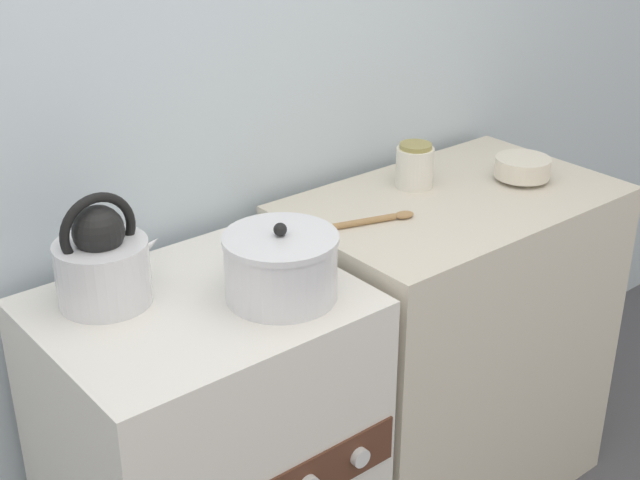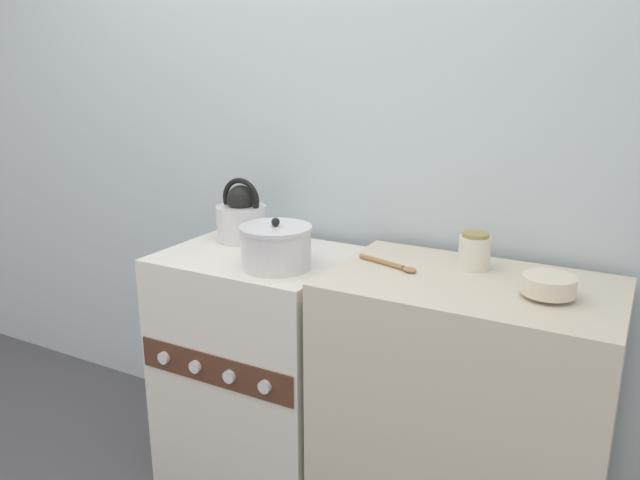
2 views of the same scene
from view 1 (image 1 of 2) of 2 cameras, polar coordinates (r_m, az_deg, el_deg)
The scene contains 8 objects.
wall_back at distance 2.02m, azimuth -13.71°, elevation 8.77°, with size 7.00×0.06×2.50m.
stove at distance 2.13m, azimuth -7.12°, elevation -14.45°, with size 0.65×0.56×0.89m.
counter at distance 2.53m, azimuth 7.97°, elevation -6.92°, with size 0.87×0.54×0.92m.
kettle at distance 1.87m, azimuth -13.72°, elevation -1.37°, with size 0.24×0.19×0.24m.
cooking_pot at distance 1.84m, azimuth -2.52°, elevation -1.71°, with size 0.24×0.24×0.17m.
enamel_bowl at distance 2.44m, azimuth 12.83°, elevation 4.54°, with size 0.15×0.15×0.06m.
storage_jar at distance 2.35m, azimuth 6.09°, elevation 4.76°, with size 0.10×0.10×0.12m.
wooden_spoon at distance 2.14m, azimuth 3.66°, elevation 1.32°, with size 0.23×0.09×0.02m.
Camera 1 is at (-0.82, -1.15, 1.81)m, focal length 50.00 mm.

